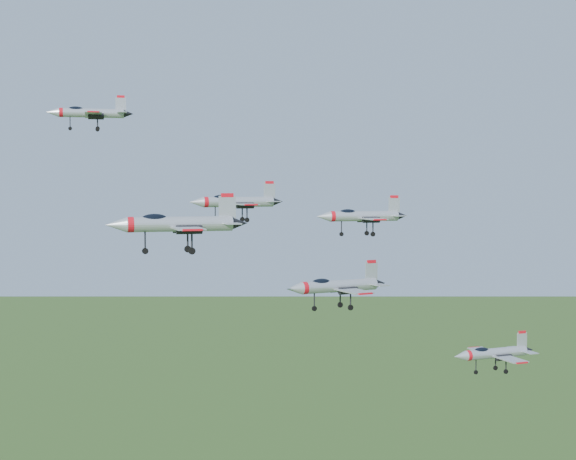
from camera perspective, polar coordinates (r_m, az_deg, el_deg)
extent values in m
cylinder|color=#A3A9B0|center=(113.73, -13.79, 8.08)|extent=(8.63, 1.46, 1.24)
cone|color=#A3A9B0|center=(113.82, -16.41, 8.04)|extent=(1.75, 1.28, 1.24)
cone|color=black|center=(113.86, -11.27, 8.10)|extent=(1.36, 1.09, 1.06)
ellipsoid|color=black|center=(113.78, -14.86, 8.30)|extent=(2.12, 0.95, 0.79)
cube|color=#A3A9B0|center=(111.05, -13.69, 8.08)|extent=(2.30, 4.26, 0.13)
cube|color=#A3A9B0|center=(116.38, -13.70, 7.85)|extent=(2.30, 4.26, 0.13)
cube|color=#A3A9B0|center=(113.94, -11.81, 8.75)|extent=(1.44, 0.15, 2.01)
cube|color=red|center=(114.05, -11.81, 9.27)|extent=(1.05, 0.16, 0.33)
cylinder|color=#A3A9B0|center=(96.71, -3.55, 2.01)|extent=(8.71, 2.18, 1.25)
cone|color=#A3A9B0|center=(95.48, -6.54, 1.98)|extent=(1.85, 1.43, 1.25)
cone|color=black|center=(98.14, -0.74, 2.03)|extent=(1.45, 1.20, 1.06)
ellipsoid|color=black|center=(96.17, -4.76, 2.28)|extent=(2.19, 1.12, 0.79)
cube|color=#A3A9B0|center=(94.18, -3.00, 1.84)|extent=(2.65, 4.43, 0.13)
cube|color=#A3A9B0|center=(99.35, -3.85, 1.90)|extent=(2.65, 4.43, 0.13)
cube|color=#A3A9B0|center=(97.80, -1.33, 2.79)|extent=(1.44, 0.27, 2.01)
cube|color=red|center=(97.80, -1.33, 3.40)|extent=(1.06, 0.25, 0.34)
cylinder|color=#A3A9B0|center=(77.17, -7.67, 0.43)|extent=(10.13, 2.12, 1.45)
cone|color=#A3A9B0|center=(76.49, -12.14, 0.36)|extent=(2.10, 1.58, 1.45)
cone|color=black|center=(78.26, -3.46, 0.48)|extent=(1.64, 1.34, 1.23)
ellipsoid|color=black|center=(76.81, -9.48, 0.81)|extent=(2.52, 1.21, 0.92)
cube|color=#A3A9B0|center=(74.13, -7.13, 0.11)|extent=(2.89, 5.08, 0.16)
cube|color=#A3A9B0|center=(80.30, -7.84, 0.33)|extent=(2.89, 5.08, 0.16)
cube|color=#A3A9B0|center=(77.94, -4.34, 1.58)|extent=(1.68, 0.25, 2.35)
cube|color=red|center=(77.92, -4.34, 2.48)|extent=(1.24, 0.24, 0.39)
cylinder|color=#A3A9B0|center=(114.87, 5.42, 0.99)|extent=(10.18, 1.86, 1.46)
cone|color=#A3A9B0|center=(112.91, 2.53, 0.97)|extent=(2.08, 1.54, 1.46)
cone|color=black|center=(117.02, 8.11, 1.01)|extent=(1.62, 1.31, 1.24)
ellipsoid|color=black|center=(114.02, 4.26, 1.26)|extent=(2.52, 1.15, 0.93)
cube|color=#A3A9B0|center=(112.01, 6.09, 0.79)|extent=(2.78, 5.05, 0.16)
cube|color=#A3A9B0|center=(117.91, 5.00, 0.91)|extent=(2.78, 5.05, 0.16)
cube|color=#A3A9B0|center=(116.50, 7.56, 1.76)|extent=(1.69, 0.20, 2.36)
cube|color=red|center=(116.48, 7.56, 2.37)|extent=(1.24, 0.21, 0.39)
cylinder|color=#A3A9B0|center=(88.92, 3.64, -3.99)|extent=(9.32, 3.51, 1.34)
cone|color=#A3A9B0|center=(86.30, 0.44, -4.20)|extent=(2.12, 1.74, 1.34)
cone|color=black|center=(91.70, 6.55, -3.79)|extent=(1.67, 1.45, 1.14)
ellipsoid|color=black|center=(87.76, 2.36, -3.74)|extent=(2.43, 1.48, 0.85)
cube|color=#A3A9B0|center=(86.59, 4.72, -4.35)|extent=(3.38, 4.97, 0.14)
cube|color=#A3A9B0|center=(91.54, 2.85, -3.94)|extent=(3.38, 4.97, 0.14)
cube|color=#A3A9B0|center=(90.94, 5.96, -2.96)|extent=(1.53, 0.49, 2.16)
cube|color=red|center=(90.83, 5.96, -2.25)|extent=(1.13, 0.41, 0.36)
cylinder|color=#A3A9B0|center=(107.09, 14.55, -8.47)|extent=(9.03, 2.68, 1.29)
cone|color=#A3A9B0|center=(104.07, 12.14, -8.77)|extent=(1.97, 1.56, 1.29)
cone|color=black|center=(110.16, 16.75, -8.17)|extent=(1.55, 1.30, 1.10)
ellipsoid|color=black|center=(105.74, 13.59, -8.33)|extent=(2.30, 1.26, 0.82)
cube|color=#A3A9B0|center=(105.07, 15.54, -8.84)|extent=(2.94, 4.67, 0.14)
cube|color=#A3A9B0|center=(109.46, 13.77, -8.34)|extent=(2.94, 4.67, 0.14)
cube|color=#A3A9B0|center=(109.25, 16.30, -7.55)|extent=(1.49, 0.35, 2.09)
cube|color=red|center=(109.05, 16.31, -6.98)|extent=(1.10, 0.31, 0.35)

